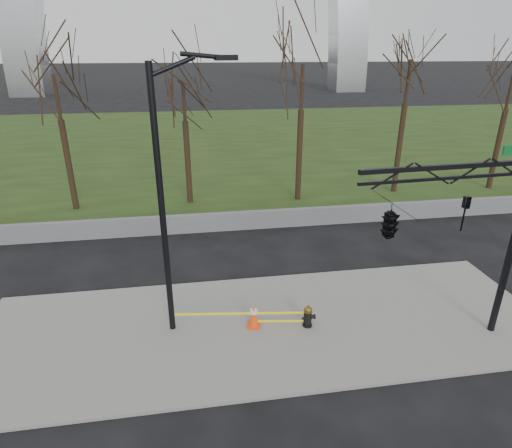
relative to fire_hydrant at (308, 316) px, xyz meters
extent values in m
plane|color=black|center=(-1.27, 0.26, -0.45)|extent=(500.00, 500.00, 0.00)
cube|color=gray|center=(-1.27, 0.26, -0.40)|extent=(18.00, 6.00, 0.10)
cube|color=#203312|center=(-1.27, 30.26, -0.42)|extent=(120.00, 40.00, 0.06)
cube|color=#59595B|center=(-1.27, 8.26, 0.00)|extent=(60.00, 0.30, 0.90)
cylinder|color=black|center=(-0.01, 0.00, -0.32)|extent=(0.31, 0.31, 0.05)
cylinder|color=black|center=(-0.01, 0.00, -0.08)|extent=(0.23, 0.23, 0.54)
cylinder|color=black|center=(0.18, 0.00, -0.03)|extent=(0.18, 0.15, 0.14)
cylinder|color=black|center=(-0.15, 0.00, -0.06)|extent=(0.09, 0.09, 0.09)
cylinder|color=brown|center=(-0.01, 0.00, 0.21)|extent=(0.27, 0.27, 0.05)
ellipsoid|color=brown|center=(-0.01, 0.00, 0.26)|extent=(0.25, 0.25, 0.19)
cylinder|color=brown|center=(-0.01, 0.00, 0.37)|extent=(0.05, 0.05, 0.07)
cube|color=#FF440D|center=(-1.70, 0.24, -0.33)|extent=(0.50, 0.50, 0.04)
cone|color=#FF440D|center=(-1.70, 0.24, 0.07)|extent=(0.31, 0.31, 0.74)
cylinder|color=white|center=(-1.70, 0.24, 0.20)|extent=(0.24, 0.24, 0.11)
cylinder|color=black|center=(-4.25, 0.56, 3.55)|extent=(0.18, 0.18, 8.00)
cylinder|color=black|center=(-3.71, 0.68, 7.40)|extent=(1.26, 0.40, 0.56)
cylinder|color=black|center=(-2.88, 0.87, 7.65)|extent=(1.20, 0.39, 0.22)
cube|color=black|center=(-2.30, 1.00, 7.60)|extent=(0.63, 0.35, 0.14)
cylinder|color=black|center=(5.64, -1.09, 2.55)|extent=(0.20, 0.20, 6.00)
cube|color=black|center=(3.15, -1.23, 5.05)|extent=(5.00, 0.39, 0.12)
cube|color=black|center=(3.15, -1.23, 4.75)|extent=(5.00, 0.35, 0.08)
imported|color=black|center=(3.85, -1.19, 3.70)|extent=(0.17, 0.21, 1.00)
imported|color=black|center=(1.65, -1.31, 3.70)|extent=(0.66, 2.51, 1.00)
cube|color=#FFF20D|center=(-2.13, 0.28, 0.15)|extent=(4.24, 0.56, 0.08)
cube|color=#FFF20D|center=(-0.86, 0.12, -0.17)|extent=(1.69, 0.25, 0.08)
camera|label=1|loc=(-3.37, -10.78, 7.86)|focal=29.67mm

